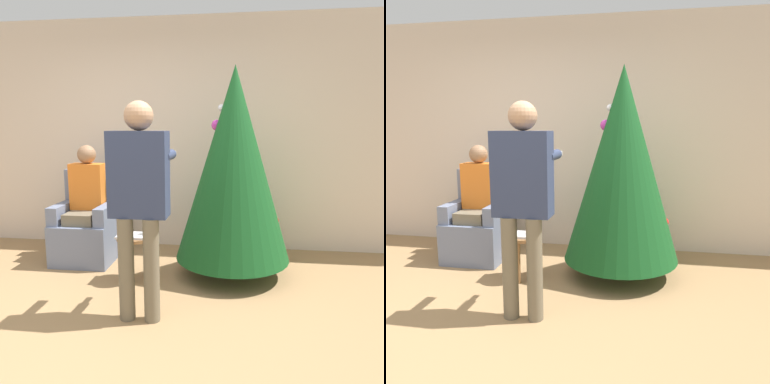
{
  "view_description": "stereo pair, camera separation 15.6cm",
  "coord_description": "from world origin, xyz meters",
  "views": [
    {
      "loc": [
        0.97,
        -2.23,
        1.46
      ],
      "look_at": [
        0.57,
        0.86,
        0.91
      ],
      "focal_mm": 35.0,
      "sensor_mm": 36.0,
      "label": 1
    },
    {
      "loc": [
        1.13,
        -2.2,
        1.46
      ],
      "look_at": [
        0.57,
        0.86,
        0.91
      ],
      "focal_mm": 35.0,
      "sensor_mm": 36.0,
      "label": 2
    }
  ],
  "objects": [
    {
      "name": "ground_plane",
      "position": [
        0.0,
        0.0,
        0.0
      ],
      "size": [
        14.0,
        14.0,
        0.0
      ],
      "primitive_type": "plane",
      "color": "#99754C"
    },
    {
      "name": "wall_back",
      "position": [
        0.0,
        2.23,
        1.35
      ],
      "size": [
        8.0,
        0.06,
        2.7
      ],
      "color": "beige",
      "rests_on": "ground_plane"
    },
    {
      "name": "christmas_tree",
      "position": [
        0.91,
        1.36,
        1.1
      ],
      "size": [
        1.11,
        1.11,
        2.02
      ],
      "color": "brown",
      "rests_on": "ground_plane"
    },
    {
      "name": "armchair",
      "position": [
        -0.69,
        1.59,
        0.35
      ],
      "size": [
        0.62,
        0.63,
        0.98
      ],
      "color": "slate",
      "rests_on": "ground_plane"
    },
    {
      "name": "person_seated",
      "position": [
        -0.69,
        1.57,
        0.69
      ],
      "size": [
        0.36,
        0.46,
        1.26
      ],
      "color": "#6B604C",
      "rests_on": "ground_plane"
    },
    {
      "name": "person_standing",
      "position": [
        0.23,
        0.41,
        0.99
      ],
      "size": [
        0.45,
        0.57,
        1.64
      ],
      "color": "#6B604C",
      "rests_on": "ground_plane"
    },
    {
      "name": "side_stool",
      "position": [
        -0.02,
        1.09,
        0.34
      ],
      "size": [
        0.32,
        0.32,
        0.43
      ],
      "color": "olive",
      "rests_on": "ground_plane"
    },
    {
      "name": "laptop",
      "position": [
        -0.02,
        1.09,
        0.44
      ],
      "size": [
        0.3,
        0.22,
        0.02
      ],
      "color": "silver",
      "rests_on": "side_stool"
    }
  ]
}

